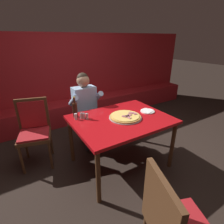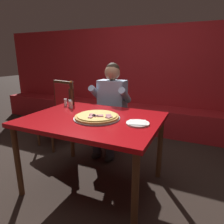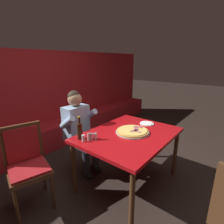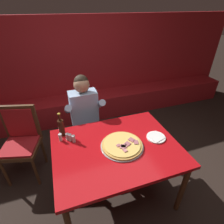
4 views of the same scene
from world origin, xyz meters
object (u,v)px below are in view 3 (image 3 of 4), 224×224
pizza (133,131)px  plate_white_paper (147,123)px  beer_bottle (80,131)px  shaker_red_pepper_flakes (89,137)px  shaker_oregano (92,137)px  shaker_black_pepper (83,139)px  shaker_parmesan (96,137)px  diner_seated_blue_shirt (80,128)px  dining_chair_near_left (26,161)px  main_dining_table (129,139)px

pizza → plate_white_paper: pizza is taller
beer_bottle → shaker_red_pepper_flakes: (0.05, -0.10, -0.07)m
pizza → shaker_oregano: 0.57m
shaker_black_pepper → shaker_parmesan: 0.15m
beer_bottle → shaker_black_pepper: bearing=-107.2°
beer_bottle → diner_seated_blue_shirt: size_ratio=0.23×
plate_white_paper → shaker_black_pepper: bearing=163.4°
plate_white_paper → shaker_black_pepper: size_ratio=2.44×
plate_white_paper → diner_seated_blue_shirt: diner_seated_blue_shirt is taller
shaker_black_pepper → pizza: bearing=-26.9°
plate_white_paper → dining_chair_near_left: (-1.51, 0.75, -0.20)m
pizza → shaker_parmesan: shaker_parmesan is taller
shaker_red_pepper_flakes → dining_chair_near_left: dining_chair_near_left is taller
plate_white_paper → shaker_parmesan: size_ratio=2.44×
pizza → shaker_black_pepper: shaker_black_pepper is taller
main_dining_table → beer_bottle: 0.67m
shaker_parmesan → plate_white_paper: bearing=-14.6°
shaker_parmesan → shaker_red_pepper_flakes: bearing=135.6°
beer_bottle → pizza: bearing=-34.5°
shaker_black_pepper → shaker_oregano: size_ratio=1.00×
pizza → dining_chair_near_left: dining_chair_near_left is taller
shaker_red_pepper_flakes → pizza: bearing=-28.9°
shaker_oregano → diner_seated_blue_shirt: size_ratio=0.07×
pizza → dining_chair_near_left: 1.35m
beer_bottle → dining_chair_near_left: size_ratio=0.29×
plate_white_paper → shaker_red_pepper_flakes: (-0.94, 0.29, 0.03)m
shaker_red_pepper_flakes → shaker_oregano: same height
plate_white_paper → shaker_red_pepper_flakes: size_ratio=2.44×
shaker_oregano → shaker_parmesan: same height
beer_bottle → shaker_black_pepper: size_ratio=3.40×
main_dining_table → shaker_black_pepper: shaker_black_pepper is taller
pizza → shaker_red_pepper_flakes: 0.60m
plate_white_paper → dining_chair_near_left: dining_chair_near_left is taller
plate_white_paper → shaker_parmesan: shaker_parmesan is taller
shaker_black_pepper → shaker_red_pepper_flakes: same height
main_dining_table → diner_seated_blue_shirt: bearing=102.9°
pizza → shaker_black_pepper: size_ratio=5.27×
pizza → main_dining_table: bearing=160.6°
plate_white_paper → pizza: bearing=-179.3°
main_dining_table → pizza: pizza is taller
shaker_parmesan → diner_seated_blue_shirt: bearing=67.3°
shaker_black_pepper → shaker_oregano: same height
shaker_oregano → pizza: bearing=-28.1°
dining_chair_near_left → shaker_oregano: bearing=-39.3°
shaker_red_pepper_flakes → diner_seated_blue_shirt: 0.59m
plate_white_paper → shaker_black_pepper: shaker_black_pepper is taller
beer_bottle → shaker_oregano: size_ratio=3.40×
beer_bottle → shaker_parmesan: 0.21m
shaker_oregano → shaker_parmesan: 0.05m
plate_white_paper → shaker_oregano: 0.95m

